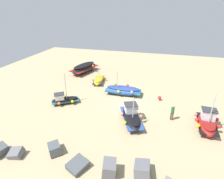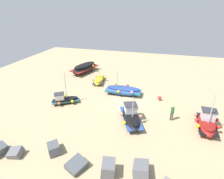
{
  "view_description": "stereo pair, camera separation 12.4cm",
  "coord_description": "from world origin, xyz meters",
  "px_view_note": "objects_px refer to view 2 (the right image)",
  "views": [
    {
      "loc": [
        -3.02,
        18.13,
        10.27
      ],
      "look_at": [
        2.25,
        -1.1,
        0.9
      ],
      "focal_mm": 29.09,
      "sensor_mm": 36.0,
      "label": 1
    },
    {
      "loc": [
        -3.13,
        18.1,
        10.27
      ],
      "look_at": [
        2.25,
        -1.1,
        0.9
      ],
      "focal_mm": 29.09,
      "sensor_mm": 36.0,
      "label": 2
    }
  ],
  "objects_px": {
    "fishing_boat_0": "(123,91)",
    "person_walking": "(172,112)",
    "fishing_boat_2": "(85,68)",
    "fishing_boat_3": "(64,100)",
    "fishing_boat_4": "(99,80)",
    "fishing_boat_1": "(207,122)",
    "mooring_buoy_0": "(160,98)",
    "fishing_boat_5": "(131,116)"
  },
  "relations": [
    {
      "from": "fishing_boat_1",
      "to": "person_walking",
      "type": "bearing_deg",
      "value": 82.72
    },
    {
      "from": "fishing_boat_5",
      "to": "person_walking",
      "type": "bearing_deg",
      "value": -93.74
    },
    {
      "from": "fishing_boat_3",
      "to": "mooring_buoy_0",
      "type": "height_order",
      "value": "fishing_boat_3"
    },
    {
      "from": "fishing_boat_0",
      "to": "person_walking",
      "type": "height_order",
      "value": "fishing_boat_0"
    },
    {
      "from": "fishing_boat_2",
      "to": "fishing_boat_3",
      "type": "distance_m",
      "value": 10.37
    },
    {
      "from": "person_walking",
      "to": "fishing_boat_4",
      "type": "bearing_deg",
      "value": 71.95
    },
    {
      "from": "fishing_boat_5",
      "to": "mooring_buoy_0",
      "type": "xyz_separation_m",
      "value": [
        -2.51,
        -5.07,
        -0.25
      ]
    },
    {
      "from": "fishing_boat_3",
      "to": "person_walking",
      "type": "xyz_separation_m",
      "value": [
        -11.73,
        0.24,
        0.5
      ]
    },
    {
      "from": "fishing_boat_5",
      "to": "person_walking",
      "type": "xyz_separation_m",
      "value": [
        -3.79,
        -1.29,
        0.36
      ]
    },
    {
      "from": "fishing_boat_4",
      "to": "fishing_boat_5",
      "type": "distance_m",
      "value": 10.41
    },
    {
      "from": "fishing_boat_2",
      "to": "person_walking",
      "type": "distance_m",
      "value": 17.16
    },
    {
      "from": "fishing_boat_3",
      "to": "fishing_boat_5",
      "type": "distance_m",
      "value": 8.09
    },
    {
      "from": "fishing_boat_0",
      "to": "person_walking",
      "type": "bearing_deg",
      "value": -37.29
    },
    {
      "from": "fishing_boat_2",
      "to": "person_walking",
      "type": "xyz_separation_m",
      "value": [
        -13.62,
        10.43,
        0.18
      ]
    },
    {
      "from": "person_walking",
      "to": "mooring_buoy_0",
      "type": "distance_m",
      "value": 4.04
    },
    {
      "from": "fishing_boat_2",
      "to": "fishing_boat_5",
      "type": "relative_size",
      "value": 1.27
    },
    {
      "from": "fishing_boat_2",
      "to": "fishing_boat_4",
      "type": "distance_m",
      "value": 4.98
    },
    {
      "from": "fishing_boat_1",
      "to": "mooring_buoy_0",
      "type": "height_order",
      "value": "fishing_boat_1"
    },
    {
      "from": "fishing_boat_0",
      "to": "fishing_boat_4",
      "type": "relative_size",
      "value": 1.28
    },
    {
      "from": "fishing_boat_1",
      "to": "person_walking",
      "type": "height_order",
      "value": "fishing_boat_1"
    },
    {
      "from": "fishing_boat_1",
      "to": "person_walking",
      "type": "xyz_separation_m",
      "value": [
        3.01,
        -0.52,
        0.31
      ]
    },
    {
      "from": "fishing_boat_1",
      "to": "fishing_boat_3",
      "type": "xyz_separation_m",
      "value": [
        14.74,
        -0.76,
        -0.19
      ]
    },
    {
      "from": "fishing_boat_5",
      "to": "fishing_boat_4",
      "type": "bearing_deg",
      "value": 13.91
    },
    {
      "from": "fishing_boat_0",
      "to": "person_walking",
      "type": "distance_m",
      "value": 7.11
    },
    {
      "from": "fishing_boat_1",
      "to": "fishing_boat_3",
      "type": "height_order",
      "value": "fishing_boat_1"
    },
    {
      "from": "fishing_boat_5",
      "to": "person_walking",
      "type": "relative_size",
      "value": 2.76
    },
    {
      "from": "fishing_boat_4",
      "to": "fishing_boat_3",
      "type": "bearing_deg",
      "value": -24.57
    },
    {
      "from": "mooring_buoy_0",
      "to": "fishing_boat_2",
      "type": "bearing_deg",
      "value": -28.3
    },
    {
      "from": "fishing_boat_5",
      "to": "fishing_boat_1",
      "type": "bearing_deg",
      "value": -106.05
    },
    {
      "from": "fishing_boat_0",
      "to": "fishing_boat_4",
      "type": "height_order",
      "value": "fishing_boat_0"
    },
    {
      "from": "fishing_boat_0",
      "to": "fishing_boat_4",
      "type": "bearing_deg",
      "value": 144.57
    },
    {
      "from": "fishing_boat_0",
      "to": "fishing_boat_2",
      "type": "distance_m",
      "value": 10.06
    },
    {
      "from": "fishing_boat_1",
      "to": "fishing_boat_5",
      "type": "xyz_separation_m",
      "value": [
        6.8,
        0.77,
        -0.05
      ]
    },
    {
      "from": "fishing_boat_2",
      "to": "fishing_boat_3",
      "type": "relative_size",
      "value": 1.57
    },
    {
      "from": "fishing_boat_4",
      "to": "mooring_buoy_0",
      "type": "xyz_separation_m",
      "value": [
        -8.7,
        3.3,
        -0.03
      ]
    },
    {
      "from": "fishing_boat_4",
      "to": "mooring_buoy_0",
      "type": "distance_m",
      "value": 9.3
    },
    {
      "from": "mooring_buoy_0",
      "to": "fishing_boat_5",
      "type": "bearing_deg",
      "value": 63.64
    },
    {
      "from": "fishing_boat_2",
      "to": "fishing_boat_3",
      "type": "height_order",
      "value": "fishing_boat_3"
    },
    {
      "from": "fishing_boat_4",
      "to": "fishing_boat_1",
      "type": "bearing_deg",
      "value": 49.52
    },
    {
      "from": "fishing_boat_1",
      "to": "fishing_boat_4",
      "type": "relative_size",
      "value": 1.04
    },
    {
      "from": "person_walking",
      "to": "mooring_buoy_0",
      "type": "relative_size",
      "value": 2.96
    },
    {
      "from": "mooring_buoy_0",
      "to": "fishing_boat_1",
      "type": "bearing_deg",
      "value": 134.9
    }
  ]
}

